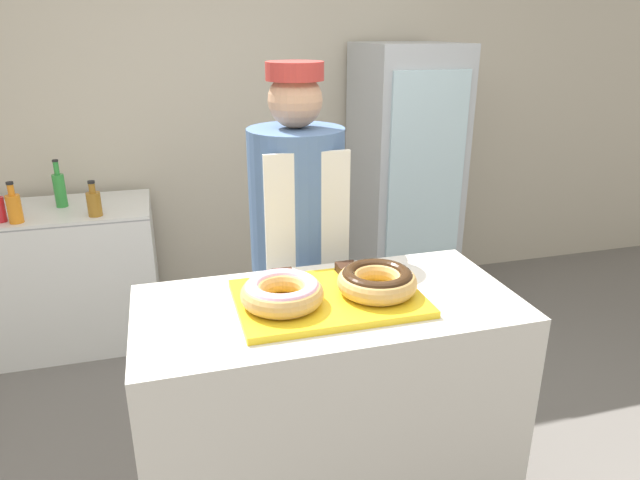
# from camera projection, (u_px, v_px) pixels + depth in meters

# --- Properties ---
(wall_back) EXTENTS (8.00, 0.06, 2.70)m
(wall_back) POSITION_uv_depth(u_px,v_px,m) (234.00, 101.00, 3.65)
(wall_back) COLOR #BCB29E
(wall_back) RESTS_ON ground_plane
(display_counter) EXTENTS (1.26, 0.61, 0.95)m
(display_counter) POSITION_uv_depth(u_px,v_px,m) (328.00, 421.00, 2.04)
(display_counter) COLOR beige
(display_counter) RESTS_ON ground_plane
(serving_tray) EXTENTS (0.60, 0.41, 0.02)m
(serving_tray) POSITION_uv_depth(u_px,v_px,m) (328.00, 298.00, 1.87)
(serving_tray) COLOR yellow
(serving_tray) RESTS_ON display_counter
(donut_light_glaze) EXTENTS (0.26, 0.26, 0.08)m
(donut_light_glaze) POSITION_uv_depth(u_px,v_px,m) (282.00, 292.00, 1.79)
(donut_light_glaze) COLOR tan
(donut_light_glaze) RESTS_ON serving_tray
(donut_chocolate_glaze) EXTENTS (0.26, 0.26, 0.08)m
(donut_chocolate_glaze) POSITION_uv_depth(u_px,v_px,m) (377.00, 280.00, 1.87)
(donut_chocolate_glaze) COLOR tan
(donut_chocolate_glaze) RESTS_ON serving_tray
(brownie_back_left) EXTENTS (0.07, 0.07, 0.03)m
(brownie_back_left) POSITION_uv_depth(u_px,v_px,m) (284.00, 276.00, 1.97)
(brownie_back_left) COLOR black
(brownie_back_left) RESTS_ON serving_tray
(brownie_back_right) EXTENTS (0.07, 0.07, 0.03)m
(brownie_back_right) POSITION_uv_depth(u_px,v_px,m) (347.00, 268.00, 2.03)
(brownie_back_right) COLOR black
(brownie_back_right) RESTS_ON serving_tray
(baker_person) EXTENTS (0.40, 0.40, 1.67)m
(baker_person) POSITION_uv_depth(u_px,v_px,m) (298.00, 253.00, 2.48)
(baker_person) COLOR #4C4C51
(baker_person) RESTS_ON ground_plane
(beverage_fridge) EXTENTS (0.59, 0.67, 1.71)m
(beverage_fridge) POSITION_uv_depth(u_px,v_px,m) (403.00, 180.00, 3.74)
(beverage_fridge) COLOR #ADB2B7
(beverage_fridge) RESTS_ON ground_plane
(chest_freezer) EXTENTS (0.94, 0.59, 0.84)m
(chest_freezer) POSITION_uv_depth(u_px,v_px,m) (75.00, 275.00, 3.37)
(chest_freezer) COLOR silver
(chest_freezer) RESTS_ON ground_plane
(bottle_amber) EXTENTS (0.07, 0.07, 0.19)m
(bottle_amber) POSITION_uv_depth(u_px,v_px,m) (94.00, 203.00, 3.06)
(bottle_amber) COLOR #99661E
(bottle_amber) RESTS_ON chest_freezer
(bottle_orange) EXTENTS (0.07, 0.07, 0.22)m
(bottle_orange) POSITION_uv_depth(u_px,v_px,m) (14.00, 207.00, 2.95)
(bottle_orange) COLOR orange
(bottle_orange) RESTS_ON chest_freezer
(bottle_green) EXTENTS (0.06, 0.06, 0.27)m
(bottle_green) POSITION_uv_depth(u_px,v_px,m) (60.00, 189.00, 3.21)
(bottle_green) COLOR #2D8C38
(bottle_green) RESTS_ON chest_freezer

